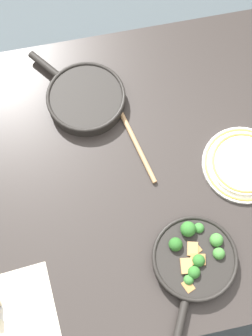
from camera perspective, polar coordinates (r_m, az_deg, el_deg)
The scene contains 7 objects.
ground_plane at distance 2.18m, azimuth 0.00°, elevation -7.41°, with size 14.00×14.00×0.00m, color #424C51.
dining_table_red at distance 1.53m, azimuth 0.00°, elevation -1.30°, with size 1.21×1.04×0.75m.
skillet_broccoli at distance 1.37m, azimuth 8.30°, elevation -10.86°, with size 0.25×0.34×0.07m.
skillet_eggs at distance 1.55m, azimuth -4.96°, elevation 8.48°, with size 0.29×0.34×0.05m.
wooden_spoon at distance 1.52m, azimuth -0.13°, elevation 5.77°, with size 0.10×0.37×0.02m.
parchment_sheet at distance 1.41m, azimuth -14.86°, elevation -17.84°, with size 0.32×0.29×0.00m.
dinner_plate_stack at distance 1.50m, azimuth 14.13°, elevation 0.50°, with size 0.26×0.26×0.03m.
Camera 1 is at (0.11, 0.51, 2.12)m, focal length 50.00 mm.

